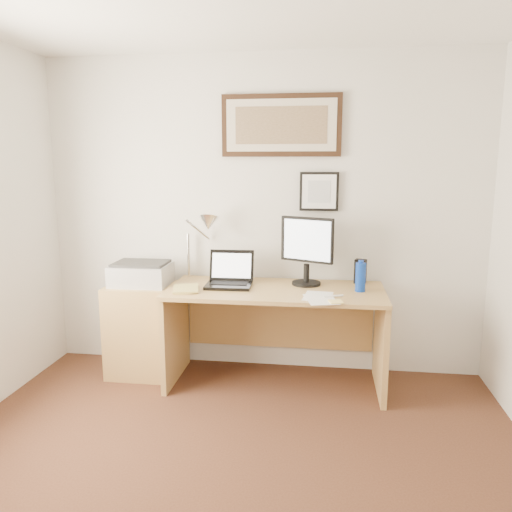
% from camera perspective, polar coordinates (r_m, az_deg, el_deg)
% --- Properties ---
extents(wall_back, '(3.50, 0.02, 2.50)m').
position_cam_1_polar(wall_back, '(3.99, 0.67, 4.59)').
color(wall_back, silver).
rests_on(wall_back, ground).
extents(side_cabinet, '(0.50, 0.40, 0.73)m').
position_cam_1_polar(side_cabinet, '(4.10, -12.93, -8.21)').
color(side_cabinet, '#A57E45').
rests_on(side_cabinet, floor).
extents(water_bottle, '(0.07, 0.07, 0.21)m').
position_cam_1_polar(water_bottle, '(3.68, 11.86, -2.38)').
color(water_bottle, '#0C319C').
rests_on(water_bottle, desk).
extents(bottle_cap, '(0.04, 0.04, 0.02)m').
position_cam_1_polar(bottle_cap, '(3.66, 11.93, -0.62)').
color(bottle_cap, '#0C319C').
rests_on(bottle_cap, water_bottle).
extents(speaker, '(0.10, 0.09, 0.19)m').
position_cam_1_polar(speaker, '(3.94, 11.84, -1.73)').
color(speaker, black).
rests_on(speaker, desk).
extents(paper_sheet_a, '(0.22, 0.29, 0.00)m').
position_cam_1_polar(paper_sheet_a, '(3.52, 7.10, -4.58)').
color(paper_sheet_a, white).
rests_on(paper_sheet_a, desk).
extents(paper_sheet_b, '(0.26, 0.32, 0.00)m').
position_cam_1_polar(paper_sheet_b, '(3.44, 7.42, -4.93)').
color(paper_sheet_b, white).
rests_on(paper_sheet_b, desk).
extents(sticky_pad, '(0.11, 0.11, 0.01)m').
position_cam_1_polar(sticky_pad, '(3.38, 9.11, -5.19)').
color(sticky_pad, '#FFE178').
rests_on(sticky_pad, desk).
extents(marker_pen, '(0.14, 0.06, 0.02)m').
position_cam_1_polar(marker_pen, '(3.51, 8.86, -4.55)').
color(marker_pen, white).
rests_on(marker_pen, desk).
extents(book, '(0.24, 0.29, 0.02)m').
position_cam_1_polar(book, '(3.70, -9.45, -3.77)').
color(book, tan).
rests_on(book, desk).
extents(desk, '(1.60, 0.70, 0.75)m').
position_cam_1_polar(desk, '(3.85, 2.35, -6.84)').
color(desk, '#A57E45').
rests_on(desk, floor).
extents(laptop, '(0.35, 0.30, 0.26)m').
position_cam_1_polar(laptop, '(3.79, -3.02, -2.55)').
color(laptop, black).
rests_on(laptop, desk).
extents(lcd_monitor, '(0.40, 0.22, 0.52)m').
position_cam_1_polar(lcd_monitor, '(3.78, 5.83, 0.98)').
color(lcd_monitor, black).
rests_on(lcd_monitor, desk).
extents(printer, '(0.44, 0.34, 0.18)m').
position_cam_1_polar(printer, '(4.00, -12.97, -1.96)').
color(printer, '#A5A5A8').
rests_on(printer, side_cabinet).
extents(desk_lamp, '(0.29, 0.27, 0.53)m').
position_cam_1_polar(desk_lamp, '(3.89, -5.67, 3.44)').
color(desk_lamp, silver).
rests_on(desk_lamp, desk).
extents(picture_large, '(0.92, 0.04, 0.47)m').
position_cam_1_polar(picture_large, '(3.94, 2.88, 14.69)').
color(picture_large, black).
rests_on(picture_large, wall_back).
extents(picture_small, '(0.30, 0.03, 0.30)m').
position_cam_1_polar(picture_small, '(3.92, 7.22, 7.32)').
color(picture_small, black).
rests_on(picture_small, wall_back).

